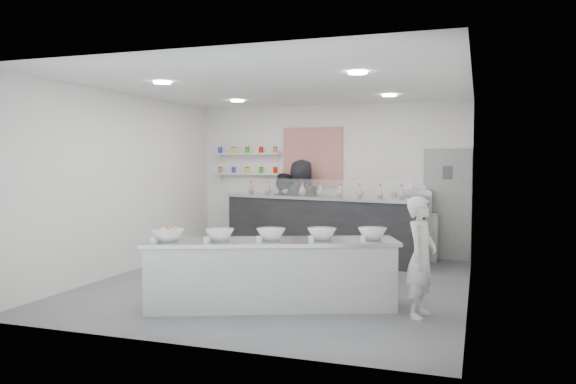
% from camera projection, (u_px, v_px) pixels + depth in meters
% --- Properties ---
extents(floor, '(6.00, 6.00, 0.00)m').
position_uv_depth(floor, '(280.00, 284.00, 8.58)').
color(floor, '#515156').
rests_on(floor, ground).
extents(ceiling, '(6.00, 6.00, 0.00)m').
position_uv_depth(ceiling, '(279.00, 86.00, 8.40)').
color(ceiling, white).
rests_on(ceiling, floor).
extents(back_wall, '(5.50, 0.00, 5.50)m').
position_uv_depth(back_wall, '(330.00, 179.00, 11.33)').
color(back_wall, white).
rests_on(back_wall, floor).
extents(left_wall, '(0.00, 6.00, 6.00)m').
position_uv_depth(left_wall, '(125.00, 183.00, 9.38)').
color(left_wall, white).
rests_on(left_wall, floor).
extents(right_wall, '(0.00, 6.00, 6.00)m').
position_uv_depth(right_wall, '(470.00, 189.00, 7.60)').
color(right_wall, white).
rests_on(right_wall, floor).
extents(back_door, '(0.88, 0.04, 2.10)m').
position_uv_depth(back_door, '(447.00, 205.00, 10.58)').
color(back_door, gray).
rests_on(back_door, floor).
extents(pattern_panel, '(1.25, 0.03, 1.20)m').
position_uv_depth(pattern_panel, '(313.00, 157.00, 11.39)').
color(pattern_panel, '#A91000').
rests_on(pattern_panel, back_wall).
extents(jar_shelf_lower, '(1.45, 0.22, 0.04)m').
position_uv_depth(jar_shelf_lower, '(248.00, 174.00, 11.79)').
color(jar_shelf_lower, silver).
rests_on(jar_shelf_lower, back_wall).
extents(jar_shelf_upper, '(1.45, 0.22, 0.04)m').
position_uv_depth(jar_shelf_upper, '(248.00, 154.00, 11.77)').
color(jar_shelf_upper, silver).
rests_on(jar_shelf_upper, back_wall).
extents(preserve_jars, '(1.45, 0.10, 0.56)m').
position_uv_depth(preserve_jars, '(247.00, 160.00, 11.75)').
color(preserve_jars, '#CF6836').
rests_on(preserve_jars, jar_shelf_lower).
extents(downlight_0, '(0.24, 0.24, 0.02)m').
position_uv_depth(downlight_0, '(162.00, 83.00, 7.91)').
color(downlight_0, white).
rests_on(downlight_0, ceiling).
extents(downlight_1, '(0.24, 0.24, 0.02)m').
position_uv_depth(downlight_1, '(358.00, 73.00, 7.01)').
color(downlight_1, white).
rests_on(downlight_1, ceiling).
extents(downlight_2, '(0.24, 0.24, 0.02)m').
position_uv_depth(downlight_2, '(237.00, 101.00, 10.37)').
color(downlight_2, white).
rests_on(downlight_2, ceiling).
extents(downlight_3, '(0.24, 0.24, 0.02)m').
position_uv_depth(downlight_3, '(389.00, 95.00, 9.47)').
color(downlight_3, white).
rests_on(downlight_3, ceiling).
extents(prep_counter, '(3.25, 1.86, 0.87)m').
position_uv_depth(prep_counter, '(271.00, 274.00, 7.15)').
color(prep_counter, beige).
rests_on(prep_counter, floor).
extents(back_bar, '(3.96, 1.53, 1.21)m').
position_uv_depth(back_bar, '(320.00, 228.00, 10.66)').
color(back_bar, black).
rests_on(back_bar, floor).
extents(sneeze_guard, '(3.75, 0.83, 0.33)m').
position_uv_depth(sneeze_guard, '(312.00, 188.00, 10.32)').
color(sneeze_guard, white).
rests_on(sneeze_guard, back_bar).
extents(espresso_ledge, '(1.22, 0.39, 0.91)m').
position_uv_depth(espresso_ledge, '(405.00, 235.00, 10.68)').
color(espresso_ledge, beige).
rests_on(espresso_ledge, floor).
extents(espresso_machine, '(0.53, 0.37, 0.41)m').
position_uv_depth(espresso_machine, '(418.00, 201.00, 10.57)').
color(espresso_machine, '#93969E').
rests_on(espresso_machine, espresso_ledge).
extents(cup_stacks, '(0.24, 0.24, 0.36)m').
position_uv_depth(cup_stacks, '(397.00, 202.00, 10.69)').
color(cup_stacks, gray).
rests_on(cup_stacks, espresso_ledge).
extents(prep_bowls, '(2.94, 1.53, 0.15)m').
position_uv_depth(prep_bowls, '(271.00, 234.00, 7.12)').
color(prep_bowls, white).
rests_on(prep_bowls, prep_counter).
extents(label_cards, '(2.66, 0.04, 0.07)m').
position_uv_depth(label_cards, '(243.00, 242.00, 6.74)').
color(label_cards, white).
rests_on(label_cards, prep_counter).
extents(cookie_bags, '(3.29, 0.85, 0.26)m').
position_uv_depth(cookie_bags, '(321.00, 189.00, 10.62)').
color(cookie_bags, '#CC648F').
rests_on(cookie_bags, back_bar).
extents(woman_prep, '(0.46, 0.60, 1.45)m').
position_uv_depth(woman_prep, '(421.00, 257.00, 6.73)').
color(woman_prep, silver).
rests_on(woman_prep, floor).
extents(staff_left, '(0.92, 0.80, 1.63)m').
position_uv_depth(staff_left, '(283.00, 214.00, 11.15)').
color(staff_left, black).
rests_on(staff_left, floor).
extents(staff_right, '(1.08, 0.88, 1.90)m').
position_uv_depth(staff_right, '(302.00, 207.00, 11.10)').
color(staff_right, black).
rests_on(staff_right, floor).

